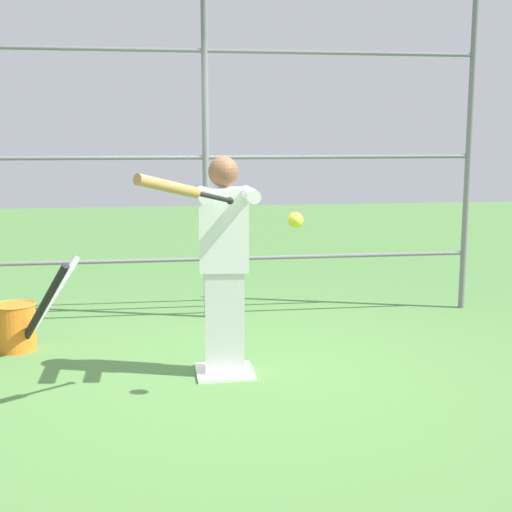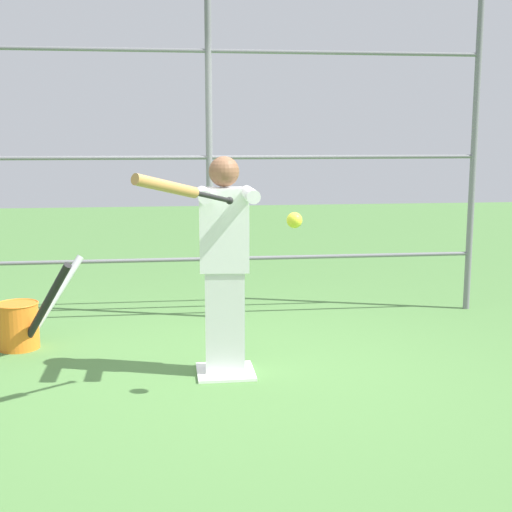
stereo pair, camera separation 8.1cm
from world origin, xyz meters
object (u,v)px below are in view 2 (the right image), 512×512
Objects in this scene: softball_in_flight at (294,220)px; bat_bucket at (22,322)px; baseball_bat_swinging at (175,188)px; batter at (225,259)px.

bat_bucket is at bearing -36.40° from softball_in_flight.
bat_bucket is at bearing -51.89° from baseball_bat_swinging.
batter is 0.78m from softball_in_flight.
batter is at bearing 152.29° from bat_bucket.
baseball_bat_swinging is 2.24m from bat_bucket.
baseball_bat_swinging is 6.30× the size of softball_in_flight.
baseball_bat_swinging reaches higher than bat_bucket.
batter reaches higher than softball_in_flight.
batter is at bearing -58.13° from softball_in_flight.
batter reaches higher than baseball_bat_swinging.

